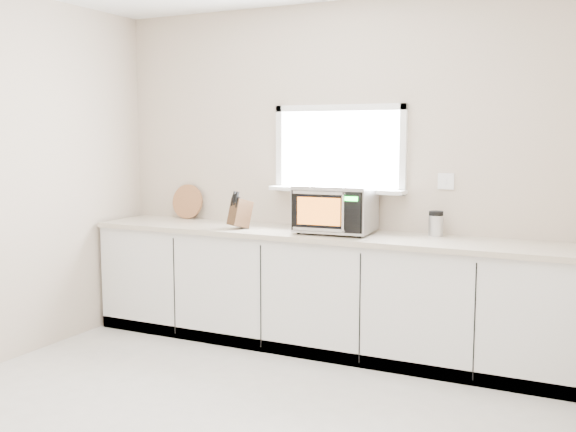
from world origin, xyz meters
The scene contains 7 objects.
back_wall centered at (0.00, 2.00, 1.36)m, with size 4.00×0.17×2.70m.
cabinets centered at (0.00, 1.70, 0.44)m, with size 3.92×0.60×0.88m, color silver.
countertop centered at (0.00, 1.69, 0.90)m, with size 3.92×0.64×0.04m, color beige.
microwave centered at (0.08, 1.70, 1.11)m, with size 0.59×0.48×0.37m.
knife_block centered at (-0.69, 1.59, 1.05)m, with size 0.16×0.23×0.30m.
cutting_board centered at (-1.43, 1.94, 1.07)m, with size 0.31×0.31×0.02m, color #9D673C.
coffee_grinder centered at (0.81, 1.88, 1.01)m, with size 0.12×0.12×0.19m.
Camera 1 is at (1.99, -3.01, 1.67)m, focal length 42.00 mm.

